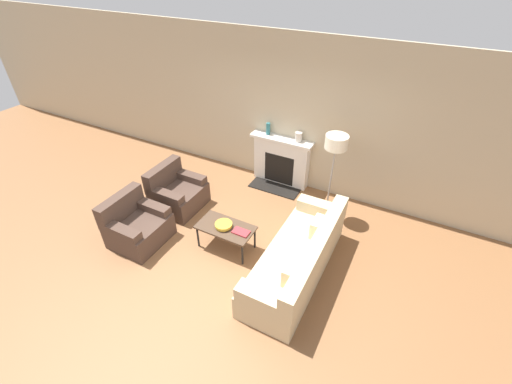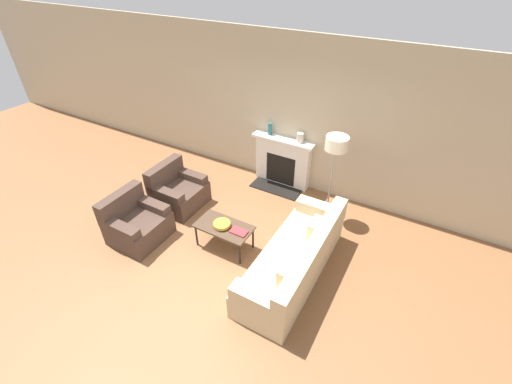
# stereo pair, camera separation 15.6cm
# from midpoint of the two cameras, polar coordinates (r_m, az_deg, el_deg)

# --- Properties ---
(ground_plane) EXTENTS (18.00, 18.00, 0.00)m
(ground_plane) POSITION_cam_midpoint_polar(r_m,az_deg,el_deg) (5.47, -6.96, -11.63)
(ground_plane) COLOR brown
(wall_back) EXTENTS (18.00, 0.06, 2.90)m
(wall_back) POSITION_cam_midpoint_polar(r_m,az_deg,el_deg) (6.53, 5.21, 12.69)
(wall_back) COLOR #BCAD8E
(wall_back) RESTS_ON ground_plane
(fireplace) EXTENTS (1.25, 0.59, 1.02)m
(fireplace) POSITION_cam_midpoint_polar(r_m,az_deg,el_deg) (6.88, 3.52, 5.12)
(fireplace) COLOR silver
(fireplace) RESTS_ON ground_plane
(couch) EXTENTS (0.82, 2.25, 0.79)m
(couch) POSITION_cam_midpoint_polar(r_m,az_deg,el_deg) (5.11, 6.25, -10.98)
(couch) COLOR #CCB78E
(couch) RESTS_ON ground_plane
(armchair_near) EXTENTS (0.79, 0.86, 0.81)m
(armchair_near) POSITION_cam_midpoint_polar(r_m,az_deg,el_deg) (5.96, -20.00, -5.29)
(armchair_near) COLOR #4C382D
(armchair_near) RESTS_ON ground_plane
(armchair_far) EXTENTS (0.79, 0.86, 0.81)m
(armchair_far) POSITION_cam_midpoint_polar(r_m,az_deg,el_deg) (6.50, -13.74, -0.11)
(armchair_far) COLOR #4C382D
(armchair_far) RESTS_ON ground_plane
(coffee_table) EXTENTS (0.90, 0.48, 0.43)m
(coffee_table) POSITION_cam_midpoint_polar(r_m,az_deg,el_deg) (5.43, -5.90, -6.09)
(coffee_table) COLOR #4C3828
(coffee_table) RESTS_ON ground_plane
(bowl) EXTENTS (0.27, 0.27, 0.07)m
(bowl) POSITION_cam_midpoint_polar(r_m,az_deg,el_deg) (5.38, -6.26, -5.47)
(bowl) COLOR gold
(bowl) RESTS_ON coffee_table
(book) EXTENTS (0.26, 0.16, 0.02)m
(book) POSITION_cam_midpoint_polar(r_m,az_deg,el_deg) (5.28, -3.38, -6.68)
(book) COLOR #9E2D33
(book) RESTS_ON coffee_table
(floor_lamp) EXTENTS (0.37, 0.37, 1.58)m
(floor_lamp) POSITION_cam_midpoint_polar(r_m,az_deg,el_deg) (5.69, 12.31, 6.83)
(floor_lamp) COLOR gray
(floor_lamp) RESTS_ON ground_plane
(mantel_vase_left) EXTENTS (0.08, 0.08, 0.23)m
(mantel_vase_left) POSITION_cam_midpoint_polar(r_m,az_deg,el_deg) (6.71, 1.36, 10.50)
(mantel_vase_left) COLOR #28666B
(mantel_vase_left) RESTS_ON fireplace
(mantel_vase_center_left) EXTENTS (0.13, 0.13, 0.18)m
(mantel_vase_center_left) POSITION_cam_midpoint_polar(r_m,az_deg,el_deg) (6.49, 6.42, 9.11)
(mantel_vase_center_left) COLOR beige
(mantel_vase_center_left) RESTS_ON fireplace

